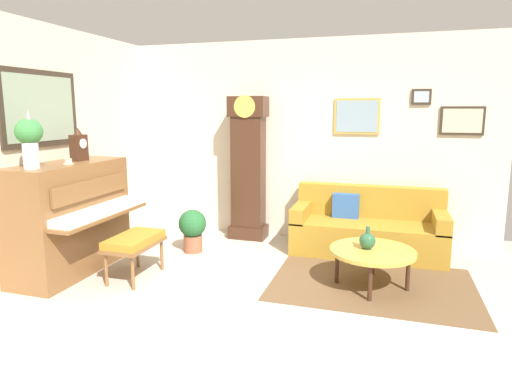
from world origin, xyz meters
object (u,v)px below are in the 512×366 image
object	(u,v)px
green_jug	(367,241)
potted_plant	(193,228)
couch	(367,229)
teacup	(68,162)
piano	(71,217)
mantel_clock	(79,146)
coffee_table	(372,252)
grandfather_clock	(248,172)
flower_vase	(29,137)
piano_bench	(134,242)

from	to	relation	value
green_jug	potted_plant	distance (m)	2.29
couch	teacup	world-z (taller)	teacup
piano	mantel_clock	world-z (taller)	mantel_clock
coffee_table	potted_plant	distance (m)	2.34
grandfather_clock	flower_vase	size ratio (longest dim) A/B	3.50
grandfather_clock	green_jug	size ratio (longest dim) A/B	8.46
teacup	green_jug	bearing A→B (deg)	11.03
flower_vase	coffee_table	bearing A→B (deg)	17.20
grandfather_clock	potted_plant	distance (m)	1.16
couch	mantel_clock	distance (m)	3.69
couch	flower_vase	size ratio (longest dim) A/B	3.28
couch	teacup	bearing A→B (deg)	-150.43
piano	mantel_clock	distance (m)	0.82
piano	potted_plant	bearing A→B (deg)	44.96
mantel_clock	green_jug	world-z (taller)	mantel_clock
piano_bench	green_jug	xyz separation A→B (m)	(2.45, 0.51, 0.09)
mantel_clock	teacup	size ratio (longest dim) A/B	3.28
grandfather_clock	piano_bench	bearing A→B (deg)	-111.60
coffee_table	mantel_clock	world-z (taller)	mantel_clock
grandfather_clock	coffee_table	bearing A→B (deg)	-36.52
piano_bench	mantel_clock	bearing A→B (deg)	166.78
mantel_clock	potted_plant	world-z (taller)	mantel_clock
piano_bench	piano	bearing A→B (deg)	-178.50
grandfather_clock	teacup	xyz separation A→B (m)	(-1.42, -1.93, 0.31)
piano	potted_plant	world-z (taller)	piano
piano_bench	grandfather_clock	size ratio (longest dim) A/B	0.34
grandfather_clock	couch	xyz separation A→B (m)	(1.68, -0.17, -0.65)
teacup	potted_plant	distance (m)	1.73
piano_bench	grandfather_clock	world-z (taller)	grandfather_clock
mantel_clock	flower_vase	distance (m)	0.72
flower_vase	potted_plant	size ratio (longest dim) A/B	1.04
green_jug	flower_vase	bearing A→B (deg)	-162.44
flower_vase	green_jug	bearing A→B (deg)	17.56
potted_plant	piano_bench	bearing A→B (deg)	-102.64
piano_bench	flower_vase	bearing A→B (deg)	-146.79
piano	flower_vase	world-z (taller)	flower_vase
piano_bench	coffee_table	xyz separation A→B (m)	(2.51, 0.50, -0.03)
green_jug	couch	bearing A→B (deg)	92.37
flower_vase	piano	bearing A→B (deg)	90.28
teacup	green_jug	size ratio (longest dim) A/B	0.48
grandfather_clock	mantel_clock	size ratio (longest dim) A/B	5.34
piano	couch	bearing A→B (deg)	27.63
piano_bench	potted_plant	size ratio (longest dim) A/B	1.25
mantel_clock	green_jug	distance (m)	3.39
coffee_table	couch	bearing A→B (deg)	95.12
couch	green_jug	size ratio (longest dim) A/B	7.92
piano	teacup	world-z (taller)	teacup
coffee_table	potted_plant	xyz separation A→B (m)	(-2.28, 0.50, -0.06)
piano_bench	green_jug	world-z (taller)	green_jug
grandfather_clock	green_jug	bearing A→B (deg)	-37.28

